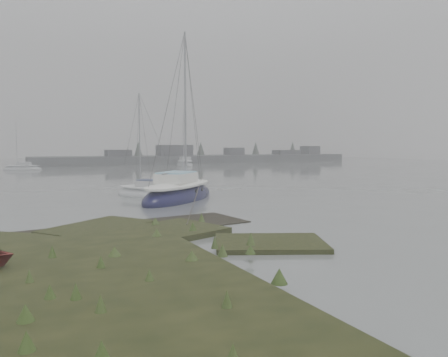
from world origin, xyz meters
The scene contains 6 objects.
ground centered at (0.00, 30.00, 0.00)m, with size 160.00×160.00×0.00m, color slate.
far_shoreline centered at (26.84, 61.90, 0.85)m, with size 60.00×8.00×4.15m.
sailboat_main centered at (2.11, 11.99, 0.34)m, with size 7.32×7.14×10.87m.
sailboat_white centered at (0.92, 14.23, 0.22)m, with size 4.07×5.08×7.03m.
sailboat_far_b centered at (18.50, 52.28, 0.29)m, with size 3.17×6.80×9.23m.
sailboat_far_c centered at (-5.01, 50.55, 0.21)m, with size 5.08×3.15×6.82m.
Camera 1 is at (-7.12, -12.28, 3.24)m, focal length 35.00 mm.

